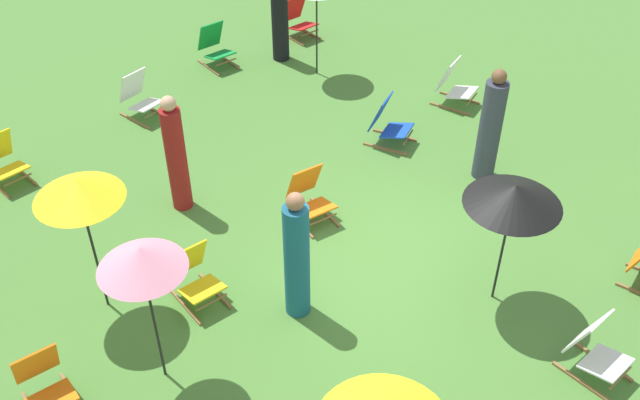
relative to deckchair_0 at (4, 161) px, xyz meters
The scene contains 18 objects.
ground_plane 6.00m from the deckchair_0, 68.93° to the right, with size 40.00×40.00×0.00m, color #477A33.
deckchair_0 is the anchor object (origin of this frame).
deckchair_2 7.45m from the deckchair_0, 33.31° to the right, with size 0.58×0.82×0.83m.
deckchair_4 4.45m from the deckchair_0, 116.76° to the right, with size 0.65×0.86×0.83m.
deckchair_7 4.69m from the deckchair_0, 61.40° to the right, with size 0.69×0.87×0.83m.
deckchair_9 2.50m from the deckchair_0, ahead, with size 0.49×0.77×0.83m.
deckchair_10 4.61m from the deckchair_0, ahead, with size 0.63×0.84×0.83m.
deckchair_11 8.63m from the deckchair_0, 75.46° to the right, with size 0.58×0.82×0.83m.
deckchair_12 6.53m from the deckchair_0, ahead, with size 0.61×0.84×0.83m.
deckchair_13 4.03m from the deckchair_0, 88.18° to the right, with size 0.63×0.85×0.83m.
deckchair_14 5.95m from the deckchair_0, 40.87° to the right, with size 0.65×0.85×0.83m.
umbrella_0 4.93m from the deckchair_0, 101.51° to the right, with size 0.92×0.92×1.96m.
umbrella_1 7.48m from the deckchair_0, 70.14° to the right, with size 1.14×1.14×1.79m.
umbrella_3 3.62m from the deckchair_0, 101.71° to the right, with size 1.02×1.02×1.98m.
person_0 2.86m from the deckchair_0, 63.11° to the right, with size 0.41×0.41×1.84m.
person_1 5.63m from the deckchair_0, ahead, with size 0.44×0.44×1.81m.
person_2 5.24m from the deckchair_0, 81.43° to the right, with size 0.33×0.33×1.84m.
person_3 7.29m from the deckchair_0, 49.72° to the right, with size 0.41×0.41×1.83m.
Camera 1 is at (-6.01, -3.69, 6.78)m, focal length 40.81 mm.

